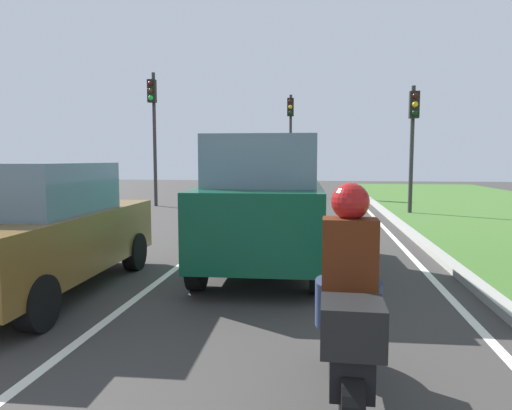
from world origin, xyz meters
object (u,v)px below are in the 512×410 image
object	(u,v)px
car_sedan_left_lane	(40,229)
rider_person	(349,257)
traffic_light_far_median	(290,128)
traffic_light_overhead_left	(153,117)
motorcycle	(348,340)
car_suv_ahead	(265,202)
traffic_light_near_right	(413,127)

from	to	relation	value
car_sedan_left_lane	rider_person	size ratio (longest dim) A/B	3.73
rider_person	traffic_light_far_median	xyz separation A→B (m)	(-1.73, 20.41, 2.33)
traffic_light_overhead_left	traffic_light_far_median	xyz separation A→B (m)	(5.19, 5.61, -0.08)
motorcycle	rider_person	distance (m)	0.62
car_sedan_left_lane	motorcycle	distance (m)	4.94
car_suv_ahead	traffic_light_near_right	size ratio (longest dim) A/B	1.03
rider_person	traffic_light_overhead_left	distance (m)	16.52
rider_person	traffic_light_near_right	size ratio (longest dim) A/B	0.26
traffic_light_near_right	traffic_light_far_median	distance (m)	8.62
motorcycle	traffic_light_near_right	world-z (taller)	traffic_light_near_right
motorcycle	traffic_light_overhead_left	xyz separation A→B (m)	(-6.92, 14.86, 3.04)
rider_person	traffic_light_overhead_left	size ratio (longest dim) A/B	0.22
traffic_light_overhead_left	traffic_light_far_median	world-z (taller)	traffic_light_overhead_left
car_suv_ahead	traffic_light_overhead_left	bearing A→B (deg)	117.47
car_sedan_left_lane	traffic_light_far_median	world-z (taller)	traffic_light_far_median
car_suv_ahead	car_sedan_left_lane	bearing A→B (deg)	-148.70
traffic_light_near_right	motorcycle	bearing A→B (deg)	-102.45
car_sedan_left_lane	motorcycle	world-z (taller)	car_sedan_left_lane
motorcycle	traffic_light_far_median	world-z (taller)	traffic_light_far_median
traffic_light_overhead_left	traffic_light_far_median	bearing A→B (deg)	47.19
car_sedan_left_lane	car_suv_ahead	bearing A→B (deg)	31.67
car_sedan_left_lane	traffic_light_overhead_left	bearing A→B (deg)	101.25
car_suv_ahead	motorcycle	distance (m)	4.79
car_sedan_left_lane	rider_person	distance (m)	4.91
rider_person	traffic_light_overhead_left	xyz separation A→B (m)	(-6.92, 14.81, 2.42)
rider_person	traffic_light_near_right	bearing A→B (deg)	78.27
motorcycle	traffic_light_overhead_left	world-z (taller)	traffic_light_overhead_left
rider_person	traffic_light_far_median	distance (m)	20.62
traffic_light_near_right	traffic_light_overhead_left	bearing A→B (deg)	170.52
motorcycle	rider_person	size ratio (longest dim) A/B	1.63
car_suv_ahead	traffic_light_overhead_left	distance (m)	12.01
traffic_light_near_right	car_suv_ahead	bearing A→B (deg)	-115.35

